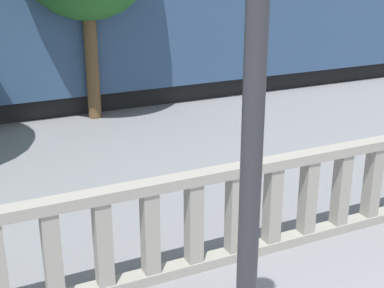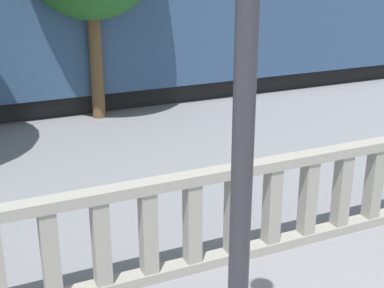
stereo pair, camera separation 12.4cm
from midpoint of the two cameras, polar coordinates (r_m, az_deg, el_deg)
balustrade at (r=7.78m, az=10.88°, el=-6.05°), size 16.24×0.24×1.40m
lamppost at (r=3.69m, az=6.48°, el=2.25°), size 0.35×0.35×5.81m
train_near at (r=16.14m, az=-1.92°, el=12.63°), size 24.48×2.77×4.58m
train_far at (r=27.12m, az=-10.46°, el=14.77°), size 20.74×3.10×4.24m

